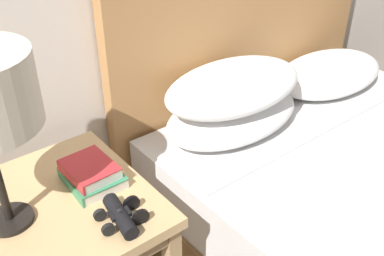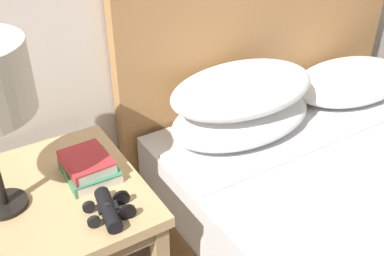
{
  "view_description": "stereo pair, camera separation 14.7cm",
  "coord_description": "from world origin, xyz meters",
  "views": [
    {
      "loc": [
        -0.96,
        -0.44,
        1.49
      ],
      "look_at": [
        -0.19,
        0.54,
        0.7
      ],
      "focal_mm": 42.0,
      "sensor_mm": 36.0,
      "label": 1
    },
    {
      "loc": [
        -0.84,
        -0.52,
        1.49
      ],
      "look_at": [
        -0.19,
        0.54,
        0.7
      ],
      "focal_mm": 42.0,
      "sensor_mm": 36.0,
      "label": 2
    }
  ],
  "objects": [
    {
      "name": "nightstand",
      "position": [
        -0.68,
        0.59,
        0.52
      ],
      "size": [
        0.58,
        0.58,
        0.6
      ],
      "color": "tan",
      "rests_on": "ground_plane"
    },
    {
      "name": "binoculars_pair",
      "position": [
        -0.55,
        0.4,
        0.62
      ],
      "size": [
        0.15,
        0.16,
        0.05
      ],
      "color": "black",
      "rests_on": "nightstand"
    },
    {
      "name": "book_stacked_on_top",
      "position": [
        -0.53,
        0.6,
        0.65
      ],
      "size": [
        0.14,
        0.17,
        0.04
      ],
      "color": "silver",
      "rests_on": "book_on_nightstand"
    },
    {
      "name": "book_on_nightstand",
      "position": [
        -0.53,
        0.6,
        0.62
      ],
      "size": [
        0.16,
        0.19,
        0.04
      ],
      "color": "silver",
      "rests_on": "nightstand"
    }
  ]
}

